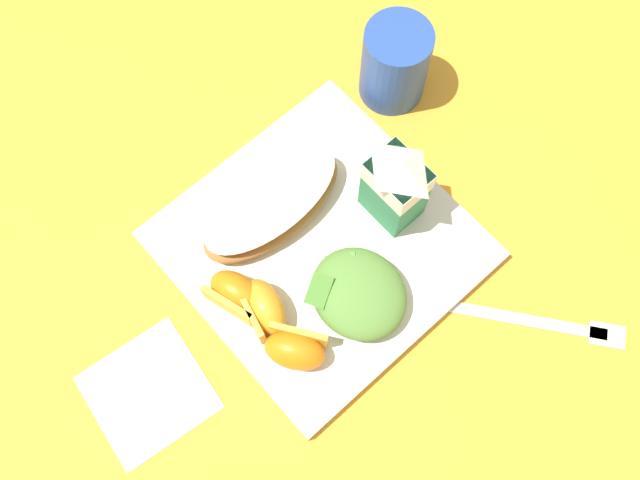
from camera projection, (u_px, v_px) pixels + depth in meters
ground at (320, 248)px, 0.75m from camera, size 3.00×3.00×0.00m
white_plate at (320, 246)px, 0.74m from camera, size 0.28×0.28×0.02m
cheesy_pizza_bread at (271, 204)px, 0.73m from camera, size 0.08×0.17×0.04m
green_salad_pile at (359, 293)px, 0.69m from camera, size 0.10×0.09×0.04m
milk_carton at (396, 184)px, 0.69m from camera, size 0.06×0.04×0.11m
orange_wedge_front at (236, 294)px, 0.69m from camera, size 0.07×0.05×0.04m
orange_wedge_middle at (263, 308)px, 0.69m from camera, size 0.07×0.05×0.04m
orange_wedge_rear at (295, 349)px, 0.67m from camera, size 0.07×0.06×0.04m
paper_napkin at (149, 394)px, 0.69m from camera, size 0.12×0.12×0.00m
metal_fork at (549, 324)px, 0.72m from camera, size 0.16×0.13×0.01m
drinking_blue_cup at (395, 64)px, 0.77m from camera, size 0.07×0.07×0.10m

